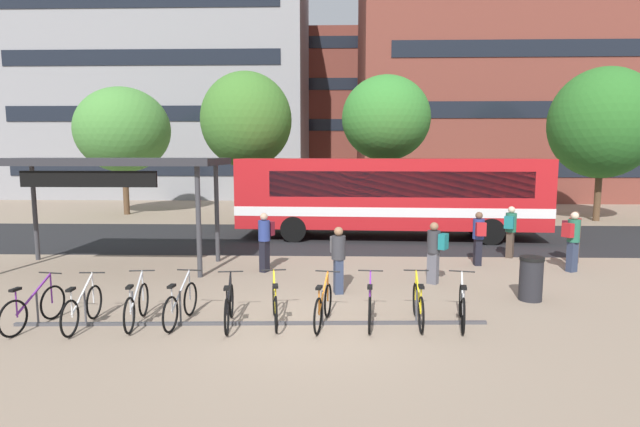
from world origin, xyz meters
name	(u,v)px	position (x,y,z in m)	size (l,w,h in m)	color
ground	(311,326)	(0.00, 0.00, 0.00)	(200.00, 200.00, 0.00)	gray
bus_lane_asphalt	(323,238)	(0.00, 10.28, 0.00)	(80.00, 7.20, 0.01)	#232326
city_bus	(388,194)	(2.59, 10.28, 1.78)	(12.13, 3.15, 3.20)	red
bike_rack	(252,320)	(-1.20, 0.06, 0.09)	(9.42, 0.46, 0.70)	#47474C
parked_bicycle_purple_0	(34,309)	(-5.44, -0.21, 0.38)	(0.52, 1.71, 0.99)	black
parked_bicycle_white_1	(82,308)	(-4.49, -0.17, 0.38)	(0.52, 1.72, 0.99)	black
parked_bicycle_silver_2	(137,306)	(-3.50, 0.03, 0.38)	(0.52, 1.72, 0.99)	black
parked_bicycle_silver_3	(181,305)	(-2.63, 0.11, 0.38)	(0.52, 1.72, 0.99)	black
parked_bicycle_black_4	(229,307)	(-1.63, 0.00, 0.38)	(0.52, 1.72, 0.99)	black
parked_bicycle_yellow_5	(275,305)	(-0.74, 0.17, 0.38)	(0.52, 1.71, 0.99)	black
parked_bicycle_orange_6	(323,306)	(0.23, 0.09, 0.38)	(0.52, 1.71, 0.99)	black
parked_bicycle_purple_7	(370,306)	(1.17, 0.17, 0.38)	(0.52, 1.72, 0.99)	black
parked_bicycle_yellow_8	(418,305)	(2.14, 0.22, 0.38)	(0.52, 1.72, 0.99)	black
parked_bicycle_white_9	(462,306)	(3.00, 0.17, 0.38)	(0.55, 1.70, 0.99)	black
transit_shelter	(107,165)	(-6.18, 4.81, 3.06)	(6.70, 2.89, 3.27)	#38383D
commuter_maroon_pack_0	(573,233)	(7.89, 5.90, 0.93)	(0.57, 0.41, 1.63)	#47382D
commuter_maroon_pack_1	(265,238)	(-1.55, 4.51, 1.00)	(0.51, 0.60, 1.72)	black
commuter_red_pack_2	(573,238)	(7.30, 4.72, 1.01)	(0.60, 0.52, 1.75)	#2D3851
commuter_teal_pack_3	(435,249)	(3.08, 3.28, 0.94)	(0.60, 0.55, 1.63)	#565660
commuter_teal_pack_4	(510,228)	(6.20, 6.61, 0.98)	(0.54, 0.61, 1.70)	#47382D
commuter_red_pack_5	(479,235)	(4.84, 5.46, 0.95)	(0.35, 0.53, 1.65)	black
commuter_grey_pack_6	(338,255)	(0.55, 2.37, 0.95)	(0.41, 0.57, 1.65)	#2D3851
trash_bin	(531,278)	(5.03, 1.90, 0.52)	(0.55, 0.55, 1.03)	#232328
street_tree_0	(603,123)	(13.78, 15.73, 4.89)	(5.12, 5.12, 7.64)	brown
street_tree_1	(246,120)	(-3.77, 14.38, 4.98)	(4.34, 4.34, 7.28)	brown
street_tree_2	(386,118)	(2.92, 14.58, 5.07)	(4.23, 4.23, 7.11)	brown
street_tree_3	(123,130)	(-11.20, 17.66, 4.68)	(5.09, 5.09, 7.02)	brown
building_left_wing	(169,76)	(-13.25, 31.85, 9.74)	(22.58, 12.05, 19.47)	gray
building_right_wing	(545,42)	(16.44, 29.56, 11.77)	(27.86, 11.29, 23.54)	brown
building_centre_block	(310,114)	(-2.21, 44.15, 7.61)	(18.40, 12.61, 15.23)	brown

